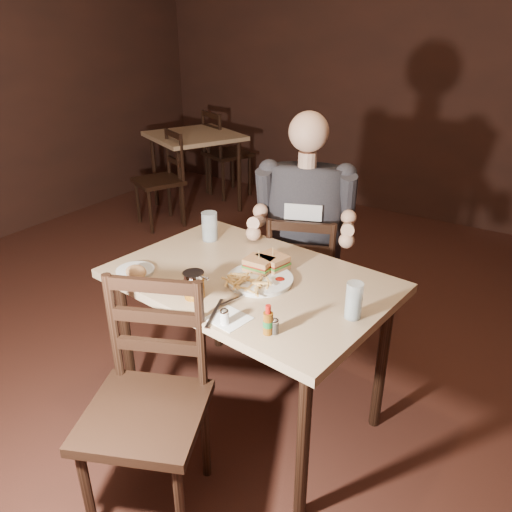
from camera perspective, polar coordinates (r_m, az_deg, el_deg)
The scene contains 24 objects.
room_shell at distance 1.82m, azimuth -9.33°, elevation 12.72°, with size 7.00×7.00×7.00m.
main_table at distance 2.23m, azimuth -0.70°, elevation -4.22°, with size 1.28×0.93×0.77m.
bg_table at distance 5.10m, azimuth -7.04°, elevation 12.70°, with size 1.06×1.06×0.77m.
chair_far at distance 2.87m, azimuth 5.30°, elevation -2.85°, with size 0.40×0.44×0.87m, color black, non-canonical shape.
chair_near at distance 1.98m, azimuth -12.66°, elevation -17.26°, with size 0.43×0.47×0.94m, color black, non-canonical shape.
bg_chair_far at distance 5.57m, azimuth -3.27°, elevation 11.61°, with size 0.43×0.47×0.92m, color black, non-canonical shape.
bg_chair_near at distance 4.77m, azimuth -11.11°, elevation 8.45°, with size 0.40×0.44×0.87m, color black, non-canonical shape.
diner at distance 2.63m, azimuth 5.60°, elevation 5.94°, with size 0.54×0.42×0.94m, color #2B2A2F, non-canonical shape.
dinner_plate at distance 2.14m, azimuth 0.43°, elevation -2.79°, with size 0.28×0.28×0.02m, color white.
sandwich_left at distance 2.18m, azimuth 0.35°, elevation -0.50°, with size 0.12×0.10×0.10m, color tan, non-canonical shape.
sandwich_right at distance 2.21m, azimuth 1.93°, elevation -0.12°, with size 0.13×0.10×0.10m, color tan, non-canonical shape.
fries_pile at distance 2.08m, azimuth -1.15°, elevation -2.94°, with size 0.24×0.17×0.04m, color #F3BE67, non-canonical shape.
ketchup_dollop at distance 2.12m, azimuth 2.76°, elevation -2.66°, with size 0.04×0.04×0.01m, color maroon.
glass_left at distance 2.54m, azimuth -5.32°, elevation 3.40°, with size 0.08×0.08×0.15m, color silver.
glass_right at distance 1.90m, azimuth 11.12°, elevation -5.01°, with size 0.06×0.06×0.15m, color silver.
hot_sauce at distance 1.78m, azimuth 1.39°, elevation -7.28°, with size 0.04×0.04×0.12m, color brown, non-canonical shape.
salt_shaker at distance 1.85m, azimuth -3.63°, elevation -6.99°, with size 0.03×0.03×0.06m, color white, non-canonical shape.
pepper_shaker at distance 1.80m, azimuth 2.14°, elevation -8.04°, with size 0.03×0.03×0.06m, color #38332D, non-canonical shape.
syrup_dispenser at distance 2.02m, azimuth -7.11°, elevation -3.30°, with size 0.09×0.09×0.11m, color brown, non-canonical shape.
napkin at distance 1.89m, azimuth -3.16°, elevation -7.14°, with size 0.14×0.13×0.00m, color white.
knife at distance 1.92m, azimuth -4.80°, elevation -6.52°, with size 0.01×0.21×0.00m, color silver.
fork at distance 2.01m, azimuth -2.24°, elevation -4.85°, with size 0.01×0.16×0.00m, color silver.
side_plate at distance 2.28m, azimuth -13.62°, elevation -1.74°, with size 0.16×0.16×0.01m, color white.
bread_roll at distance 2.20m, azimuth -13.54°, elevation -1.78°, with size 0.10×0.08×0.06m, color tan.
Camera 1 is at (1.19, -1.32, 1.79)m, focal length 35.00 mm.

